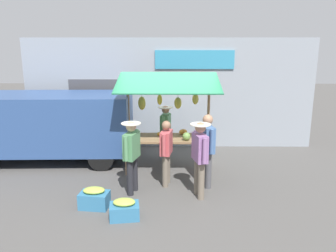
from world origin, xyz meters
TOP-DOWN VIEW (x-y plane):
  - ground_plane at (0.00, 0.00)m, footprint 40.00×40.00m
  - street_backdrop at (0.04, -2.20)m, footprint 9.00×0.30m
  - market_stall at (-0.01, -0.02)m, footprint 2.50×1.46m
  - vendor_with_sunhat at (0.08, -0.75)m, footprint 0.40×0.67m
  - shopper_with_ponytail at (-0.68, 1.59)m, footprint 0.42×0.68m
  - shopper_in_striped_shirt at (-0.89, 1.02)m, footprint 0.33×0.70m
  - shopper_with_shopping_bag at (0.03, 0.96)m, footprint 0.29×0.66m
  - shopper_in_grey_tee at (0.77, 1.41)m, footprint 0.42×0.67m
  - parked_van at (3.42, -0.71)m, footprint 4.46×2.00m
  - produce_crate_near at (1.45, 2.12)m, footprint 0.61×0.44m
  - produce_crate_side at (0.79, 2.54)m, footprint 0.60×0.46m

SIDE VIEW (x-z plane):
  - ground_plane at x=0.00m, z-range 0.00..0.00m
  - produce_crate_side at x=0.79m, z-range -0.02..0.37m
  - produce_crate_near at x=1.45m, z-range -0.02..0.41m
  - shopper_with_shopping_bag at x=0.03m, z-range 0.11..1.64m
  - vendor_with_sunhat at x=0.08m, z-range 0.13..1.69m
  - shopper_in_grey_tee at x=0.77m, z-range 0.14..1.76m
  - shopper_with_ponytail at x=-0.68m, z-range 0.15..1.79m
  - shopper_in_striped_shirt at x=-0.89m, z-range 0.14..1.83m
  - parked_van at x=3.42m, z-range 0.18..2.06m
  - market_stall at x=-0.01m, z-range 0.29..2.78m
  - street_backdrop at x=0.04m, z-range 0.00..3.40m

